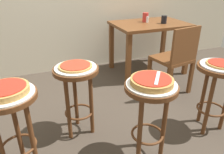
# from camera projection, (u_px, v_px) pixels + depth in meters

# --- Properties ---
(ground_plane) EXTENTS (6.00, 6.00, 0.00)m
(ground_plane) POSITION_uv_depth(u_px,v_px,m) (115.00, 125.00, 2.18)
(ground_plane) COLOR #42382D
(stool_foreground) EXTENTS (0.39, 0.39, 0.66)m
(stool_foreground) POSITION_uv_depth(u_px,v_px,m) (150.00, 105.00, 1.62)
(stool_foreground) COLOR #5B3319
(stool_foreground) RESTS_ON ground_plane
(serving_plate_foreground) EXTENTS (0.36, 0.36, 0.01)m
(serving_plate_foreground) POSITION_uv_depth(u_px,v_px,m) (152.00, 84.00, 1.55)
(serving_plate_foreground) COLOR white
(serving_plate_foreground) RESTS_ON stool_foreground
(pizza_foreground) EXTENTS (0.31, 0.31, 0.05)m
(pizza_foreground) POSITION_uv_depth(u_px,v_px,m) (152.00, 81.00, 1.54)
(pizza_foreground) COLOR #B78442
(pizza_foreground) RESTS_ON serving_plate_foreground
(stool_middle) EXTENTS (0.39, 0.39, 0.66)m
(stool_middle) POSITION_uv_depth(u_px,v_px,m) (217.00, 83.00, 1.95)
(stool_middle) COLOR #5B3319
(stool_middle) RESTS_ON ground_plane
(serving_plate_middle) EXTENTS (0.34, 0.34, 0.01)m
(serving_plate_middle) POSITION_uv_depth(u_px,v_px,m) (221.00, 65.00, 1.87)
(serving_plate_middle) COLOR silver
(serving_plate_middle) RESTS_ON stool_middle
(pizza_middle) EXTENTS (0.25, 0.25, 0.02)m
(pizza_middle) POSITION_uv_depth(u_px,v_px,m) (221.00, 64.00, 1.86)
(pizza_middle) COLOR tan
(pizza_middle) RESTS_ON serving_plate_middle
(stool_leftside) EXTENTS (0.39, 0.39, 0.66)m
(stool_leftside) POSITION_uv_depth(u_px,v_px,m) (12.00, 116.00, 1.51)
(stool_leftside) COLOR #5B3319
(stool_leftside) RESTS_ON ground_plane
(serving_plate_leftside) EXTENTS (0.36, 0.36, 0.01)m
(serving_plate_leftside) POSITION_uv_depth(u_px,v_px,m) (6.00, 94.00, 1.43)
(serving_plate_leftside) COLOR white
(serving_plate_leftside) RESTS_ON stool_leftside
(pizza_leftside) EXTENTS (0.30, 0.30, 0.05)m
(pizza_leftside) POSITION_uv_depth(u_px,v_px,m) (5.00, 90.00, 1.42)
(pizza_leftside) COLOR tan
(pizza_leftside) RESTS_ON serving_plate_leftside
(stool_rear) EXTENTS (0.39, 0.39, 0.66)m
(stool_rear) POSITION_uv_depth(u_px,v_px,m) (77.00, 86.00, 1.90)
(stool_rear) COLOR #5B3319
(stool_rear) RESTS_ON ground_plane
(serving_plate_rear) EXTENTS (0.35, 0.35, 0.01)m
(serving_plate_rear) POSITION_uv_depth(u_px,v_px,m) (76.00, 68.00, 1.83)
(serving_plate_rear) COLOR white
(serving_plate_rear) RESTS_ON stool_rear
(pizza_rear) EXTENTS (0.28, 0.28, 0.02)m
(pizza_rear) POSITION_uv_depth(u_px,v_px,m) (75.00, 66.00, 1.82)
(pizza_rear) COLOR tan
(pizza_rear) RESTS_ON serving_plate_rear
(dining_table) EXTENTS (1.04, 0.72, 0.74)m
(dining_table) POSITION_uv_depth(u_px,v_px,m) (149.00, 31.00, 3.15)
(dining_table) COLOR brown
(dining_table) RESTS_ON ground_plane
(cup_near_edge) EXTENTS (0.08, 0.08, 0.11)m
(cup_near_edge) POSITION_uv_depth(u_px,v_px,m) (164.00, 20.00, 3.04)
(cup_near_edge) COLOR black
(cup_near_edge) RESTS_ON dining_table
(cup_far_edge) EXTENTS (0.08, 0.08, 0.13)m
(cup_far_edge) POSITION_uv_depth(u_px,v_px,m) (145.00, 17.00, 3.13)
(cup_far_edge) COLOR red
(cup_far_edge) RESTS_ON dining_table
(condiment_shaker) EXTENTS (0.04, 0.04, 0.09)m
(condiment_shaker) POSITION_uv_depth(u_px,v_px,m) (147.00, 19.00, 3.11)
(condiment_shaker) COLOR white
(condiment_shaker) RESTS_ON dining_table
(wooden_chair) EXTENTS (0.46, 0.46, 0.85)m
(wooden_chair) POSITION_uv_depth(u_px,v_px,m) (176.00, 58.00, 2.59)
(wooden_chair) COLOR brown
(wooden_chair) RESTS_ON ground_plane
(pizza_server_knife) EXTENTS (0.15, 0.19, 0.01)m
(pizza_server_knife) POSITION_uv_depth(u_px,v_px,m) (157.00, 78.00, 1.52)
(pizza_server_knife) COLOR silver
(pizza_server_knife) RESTS_ON pizza_foreground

